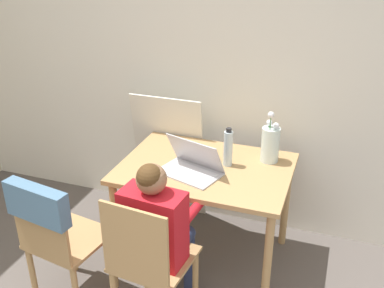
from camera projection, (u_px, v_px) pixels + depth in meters
name	position (u px, v px, depth m)	size (l,w,h in m)	color
wall_back	(229.00, 62.00, 3.11)	(6.40, 0.05, 2.50)	white
dining_table	(205.00, 179.00, 2.89)	(1.08, 0.77, 0.72)	tan
chair_occupied	(149.00, 263.00, 2.42)	(0.44, 0.44, 0.87)	tan
chair_spare	(51.00, 227.00, 2.48)	(0.46, 0.49, 0.88)	tan
person_seated	(158.00, 224.00, 2.44)	(0.38, 0.45, 1.03)	red
laptop	(192.00, 165.00, 2.76)	(0.43, 0.34, 0.22)	#B2B2B7
flower_vase	(270.00, 143.00, 2.87)	(0.12, 0.12, 0.35)	silver
water_bottle	(228.00, 148.00, 2.82)	(0.06, 0.06, 0.26)	silver
cardboard_panel	(169.00, 157.00, 3.45)	(0.55, 0.16, 1.01)	silver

